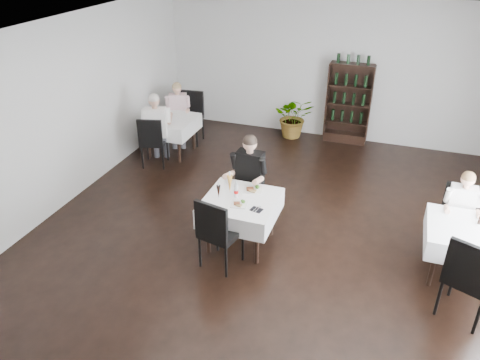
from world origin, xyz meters
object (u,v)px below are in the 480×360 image
potted_tree (294,117)px  diner_main (248,174)px  wine_shelf (348,105)px  main_table (241,208)px

potted_tree → diner_main: (0.14, -3.61, 0.39)m
wine_shelf → diner_main: 3.86m
main_table → potted_tree: 4.21m
wine_shelf → main_table: 4.41m
potted_tree → diner_main: diner_main is taller
wine_shelf → potted_tree: 1.20m
wine_shelf → diner_main: (-0.99, -3.73, 0.01)m
wine_shelf → potted_tree: wine_shelf is taller
diner_main → potted_tree: bearing=92.3°
wine_shelf → diner_main: wine_shelf is taller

